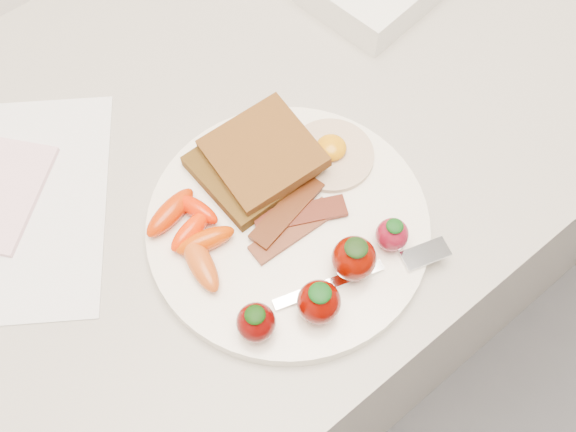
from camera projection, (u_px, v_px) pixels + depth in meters
counter at (248, 288)px, 1.08m from camera, size 2.00×0.60×0.90m
plate at (288, 225)px, 0.62m from camera, size 0.27×0.27×0.02m
toast_lower at (251, 167)px, 0.63m from camera, size 0.10×0.10×0.01m
toast_upper at (263, 153)px, 0.62m from camera, size 0.10×0.10×0.02m
fried_egg at (331, 153)px, 0.64m from camera, size 0.11×0.11×0.02m
bacon_strips at (293, 218)px, 0.60m from camera, size 0.11×0.06×0.01m
baby_carrots at (192, 233)px, 0.59m from camera, size 0.07×0.11×0.02m
strawberries at (330, 280)px, 0.56m from camera, size 0.18×0.06×0.05m
fork at (373, 270)px, 0.58m from camera, size 0.17×0.07×0.00m
paper_sheet at (10, 204)px, 0.64m from camera, size 0.30×0.32×0.00m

